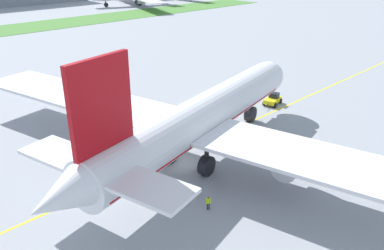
# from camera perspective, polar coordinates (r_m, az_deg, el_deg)

# --- Properties ---
(ground_plane) EXTENTS (600.00, 600.00, 0.00)m
(ground_plane) POSITION_cam_1_polar(r_m,az_deg,el_deg) (53.96, -1.15, -5.64)
(ground_plane) COLOR #9399A0
(ground_plane) RESTS_ON ground
(apron_taxi_line) EXTENTS (280.00, 0.36, 0.01)m
(apron_taxi_line) POSITION_cam_1_polar(r_m,az_deg,el_deg) (55.65, -2.99, -4.69)
(apron_taxi_line) COLOR yellow
(apron_taxi_line) RESTS_ON ground
(airliner_foreground) EXTENTS (50.97, 80.88, 18.11)m
(airliner_foreground) POSITION_cam_1_polar(r_m,az_deg,el_deg) (52.12, 0.94, 0.78)
(airliner_foreground) COLOR white
(airliner_foreground) RESTS_ON ground
(pushback_tug) EXTENTS (5.93, 3.25, 2.12)m
(pushback_tug) POSITION_cam_1_polar(r_m,az_deg,el_deg) (76.15, 11.68, 3.68)
(pushback_tug) COLOR yellow
(pushback_tug) RESTS_ON ground
(ground_crew_wingwalker_port) EXTENTS (0.54, 0.44, 1.73)m
(ground_crew_wingwalker_port) POSITION_cam_1_polar(r_m,az_deg,el_deg) (44.57, 2.39, -11.08)
(ground_crew_wingwalker_port) COLOR black
(ground_crew_wingwalker_port) RESTS_ON ground
(ground_crew_marshaller_front) EXTENTS (0.42, 0.53, 1.67)m
(ground_crew_marshaller_front) POSITION_cam_1_polar(r_m,az_deg,el_deg) (62.42, -2.29, -0.34)
(ground_crew_marshaller_front) COLOR black
(ground_crew_marshaller_front) RESTS_ON ground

